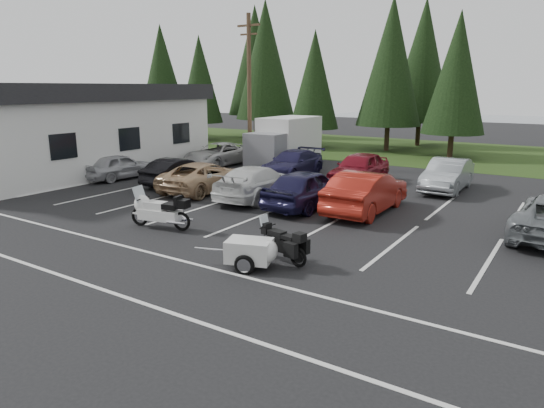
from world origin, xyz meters
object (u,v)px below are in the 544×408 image
(cargo_trailer, at_px, (249,254))
(box_truck, at_px, (281,142))
(car_far_0, at_px, (218,154))
(adventure_motorcycle, at_px, (280,240))
(car_far_3, at_px, (447,175))
(car_near_0, at_px, (120,166))
(car_far_2, at_px, (359,168))
(utility_pole, at_px, (249,88))
(car_near_3, at_px, (257,182))
(car_near_4, at_px, (307,188))
(touring_motorcycle, at_px, (160,208))
(car_near_1, at_px, (178,171))
(car_near_2, at_px, (204,177))
(car_near_5, at_px, (366,192))
(car_far_1, at_px, (293,163))
(building, at_px, (56,128))

(cargo_trailer, bearing_deg, box_truck, 100.54)
(car_far_0, xyz_separation_m, adventure_motorcycle, (12.19, -12.32, -0.07))
(box_truck, xyz_separation_m, car_far_3, (10.53, -2.23, -0.71))
(car_far_0, relative_size, car_far_3, 1.11)
(car_near_0, height_order, car_far_3, car_far_3)
(car_far_2, xyz_separation_m, adventure_motorcycle, (2.60, -11.57, -0.16))
(utility_pole, relative_size, car_near_0, 2.30)
(car_near_3, xyz_separation_m, car_near_4, (2.56, -0.19, 0.07))
(utility_pole, bearing_deg, car_far_2, -16.25)
(box_truck, xyz_separation_m, car_far_0, (-3.17, -2.21, -0.76))
(touring_motorcycle, xyz_separation_m, cargo_trailer, (4.75, -1.39, -0.32))
(car_near_1, xyz_separation_m, car_near_2, (2.05, -0.44, 0.01))
(box_truck, height_order, cargo_trailer, box_truck)
(car_far_3, height_order, adventure_motorcycle, car_far_3)
(utility_pole, distance_m, car_near_4, 12.46)
(car_near_5, bearing_deg, car_near_2, 2.44)
(cargo_trailer, bearing_deg, car_far_1, 97.24)
(car_near_0, height_order, touring_motorcycle, touring_motorcycle)
(utility_pole, relative_size, touring_motorcycle, 3.46)
(car_near_2, height_order, car_far_1, car_far_1)
(car_far_2, bearing_deg, utility_pole, 163.58)
(car_near_1, bearing_deg, car_near_0, 6.63)
(car_near_2, bearing_deg, box_truck, -86.54)
(car_near_1, xyz_separation_m, cargo_trailer, (9.57, -7.38, -0.27))
(car_far_0, distance_m, touring_motorcycle, 13.72)
(building, relative_size, car_near_2, 3.20)
(car_far_2, bearing_deg, car_near_0, -153.53)
(car_near_2, bearing_deg, building, -3.46)
(car_near_1, relative_size, car_far_0, 0.81)
(car_near_1, bearing_deg, car_far_1, -124.70)
(car_near_5, relative_size, adventure_motorcycle, 2.37)
(car_near_3, bearing_deg, car_near_2, -4.07)
(car_near_0, xyz_separation_m, car_far_0, (1.51, 6.31, 0.02))
(building, height_order, car_near_2, building)
(box_truck, height_order, car_far_2, box_truck)
(car_near_2, xyz_separation_m, car_far_2, (5.36, 5.51, 0.11))
(car_near_4, bearing_deg, car_far_2, -86.69)
(car_near_0, height_order, car_near_1, car_near_1)
(car_far_0, height_order, cargo_trailer, car_far_0)
(car_far_0, height_order, touring_motorcycle, touring_motorcycle)
(building, distance_m, car_far_0, 9.45)
(cargo_trailer, bearing_deg, utility_pole, 106.79)
(car_far_3, bearing_deg, utility_pole, 171.58)
(car_near_0, bearing_deg, car_far_2, -148.09)
(cargo_trailer, bearing_deg, car_far_3, 63.00)
(car_far_0, height_order, car_far_2, car_far_2)
(building, height_order, car_far_0, building)
(car_far_1, height_order, adventure_motorcycle, car_far_1)
(touring_motorcycle, bearing_deg, box_truck, 94.10)
(box_truck, bearing_deg, building, -139.64)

